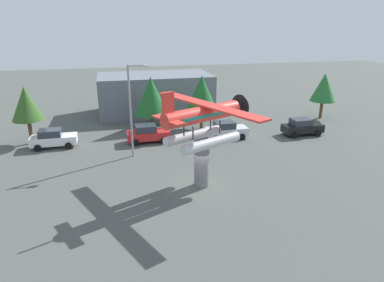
% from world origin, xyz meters
% --- Properties ---
extents(ground_plane, '(140.00, 140.00, 0.00)m').
position_xyz_m(ground_plane, '(0.00, 0.00, 0.00)').
color(ground_plane, '#4C514C').
extents(display_pedestal, '(1.10, 1.10, 3.25)m').
position_xyz_m(display_pedestal, '(0.00, 0.00, 1.62)').
color(display_pedestal, slate).
rests_on(display_pedestal, ground).
extents(floatplane_monument, '(7.16, 9.91, 4.00)m').
position_xyz_m(floatplane_monument, '(0.12, 0.05, 4.92)').
color(floatplane_monument, silver).
rests_on(floatplane_monument, display_pedestal).
extents(car_near_white, '(4.20, 2.02, 1.76)m').
position_xyz_m(car_near_white, '(-11.63, 11.14, 0.88)').
color(car_near_white, white).
rests_on(car_near_white, ground).
extents(car_mid_red, '(4.20, 2.02, 1.76)m').
position_xyz_m(car_mid_red, '(-2.69, 10.49, 0.88)').
color(car_mid_red, red).
rests_on(car_mid_red, ground).
extents(car_far_silver, '(4.20, 2.02, 1.76)m').
position_xyz_m(car_far_silver, '(5.23, 9.82, 0.88)').
color(car_far_silver, silver).
rests_on(car_far_silver, ground).
extents(car_distant_black, '(4.20, 2.02, 1.76)m').
position_xyz_m(car_distant_black, '(13.36, 9.02, 0.88)').
color(car_distant_black, black).
rests_on(car_distant_black, ground).
extents(streetlight_primary, '(1.84, 0.28, 8.02)m').
position_xyz_m(streetlight_primary, '(-4.25, 7.02, 4.65)').
color(streetlight_primary, gray).
rests_on(streetlight_primary, ground).
extents(storefront_building, '(14.16, 7.76, 4.97)m').
position_xyz_m(storefront_building, '(-0.36, 22.00, 2.48)').
color(storefront_building, slate).
rests_on(storefront_building, ground).
extents(tree_west, '(2.90, 2.90, 5.61)m').
position_xyz_m(tree_west, '(-13.86, 12.76, 3.97)').
color(tree_west, brown).
rests_on(tree_west, ground).
extents(tree_east, '(3.72, 3.72, 5.80)m').
position_xyz_m(tree_east, '(-1.72, 14.86, 3.72)').
color(tree_east, brown).
rests_on(tree_east, ground).
extents(tree_center_back, '(3.33, 3.33, 5.93)m').
position_xyz_m(tree_center_back, '(3.62, 13.62, 4.06)').
color(tree_center_back, brown).
rests_on(tree_center_back, ground).
extents(tree_far_east, '(3.02, 3.02, 5.50)m').
position_xyz_m(tree_far_east, '(19.15, 14.51, 3.80)').
color(tree_far_east, brown).
rests_on(tree_far_east, ground).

